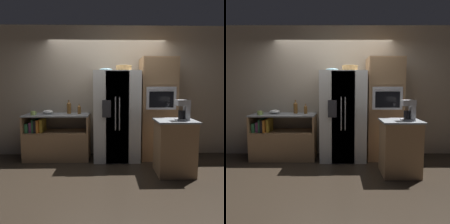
% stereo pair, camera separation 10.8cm
% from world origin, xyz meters
% --- Properties ---
extents(ground_plane, '(20.00, 20.00, 0.00)m').
position_xyz_m(ground_plane, '(0.00, 0.00, 0.00)').
color(ground_plane, black).
extents(wall_back, '(12.00, 0.06, 2.80)m').
position_xyz_m(wall_back, '(0.00, 0.45, 1.40)').
color(wall_back, tan).
rests_on(wall_back, ground_plane).
extents(counter_left, '(1.32, 0.60, 0.94)m').
position_xyz_m(counter_left, '(-1.05, 0.12, 0.35)').
color(counter_left, '#A87F56').
rests_on(counter_left, ground_plane).
extents(refrigerator, '(0.92, 0.73, 1.81)m').
position_xyz_m(refrigerator, '(0.19, 0.06, 0.91)').
color(refrigerator, silver).
rests_on(refrigerator, ground_plane).
extents(wall_oven, '(0.71, 0.65, 2.08)m').
position_xyz_m(wall_oven, '(1.05, 0.12, 1.05)').
color(wall_oven, '#A87F56').
rests_on(wall_oven, ground_plane).
extents(island_counter, '(0.67, 0.59, 0.94)m').
position_xyz_m(island_counter, '(1.15, -0.75, 0.47)').
color(island_counter, '#A87F56').
rests_on(island_counter, ground_plane).
extents(wicker_basket, '(0.32, 0.32, 0.11)m').
position_xyz_m(wicker_basket, '(0.33, 0.02, 1.87)').
color(wicker_basket, tan).
rests_on(wicker_basket, refrigerator).
extents(fruit_bowl, '(0.26, 0.26, 0.07)m').
position_xyz_m(fruit_bowl, '(-0.03, 0.13, 1.85)').
color(fruit_bowl, '#668C99').
rests_on(fruit_bowl, refrigerator).
extents(bottle_tall, '(0.09, 0.09, 0.29)m').
position_xyz_m(bottle_tall, '(-0.81, 0.23, 1.07)').
color(bottle_tall, brown).
rests_on(bottle_tall, counter_left).
extents(bottle_short, '(0.07, 0.07, 0.21)m').
position_xyz_m(bottle_short, '(-0.59, 0.18, 1.03)').
color(bottle_short, brown).
rests_on(bottle_short, counter_left).
extents(mug, '(0.12, 0.09, 0.08)m').
position_xyz_m(mug, '(-1.48, -0.02, 0.98)').
color(mug, '#B2D166').
rests_on(mug, counter_left).
extents(mixing_bowl, '(0.21, 0.21, 0.09)m').
position_xyz_m(mixing_bowl, '(-1.24, 0.17, 0.98)').
color(mixing_bowl, white).
rests_on(mixing_bowl, counter_left).
extents(coffee_maker, '(0.21, 0.18, 0.34)m').
position_xyz_m(coffee_maker, '(1.28, -0.80, 1.13)').
color(coffee_maker, '#B2B2B7').
rests_on(coffee_maker, island_counter).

